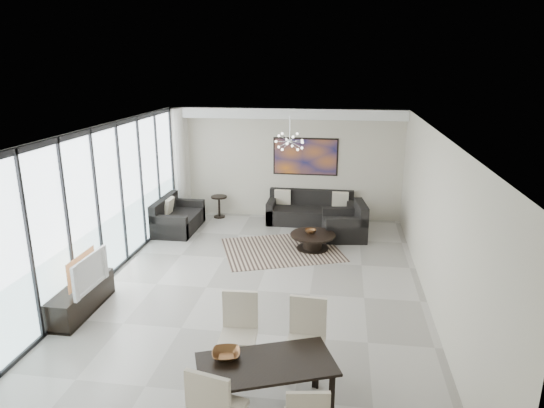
% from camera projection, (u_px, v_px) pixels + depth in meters
% --- Properties ---
extents(room_shell, '(6.00, 9.00, 2.90)m').
position_uv_depth(room_shell, '(283.00, 216.00, 8.35)').
color(room_shell, '#A8A39B').
rests_on(room_shell, ground).
extents(window_wall, '(0.37, 8.95, 2.90)m').
position_uv_depth(window_wall, '(102.00, 207.00, 8.80)').
color(window_wall, white).
rests_on(window_wall, floor).
extents(soffit, '(5.98, 0.40, 0.26)m').
position_uv_depth(soffit, '(286.00, 113.00, 12.13)').
color(soffit, white).
rests_on(soffit, room_shell).
extents(painting, '(1.68, 0.04, 0.98)m').
position_uv_depth(painting, '(305.00, 157.00, 12.54)').
color(painting, '#C5641B').
rests_on(painting, room_shell).
extents(chandelier, '(0.66, 0.66, 0.71)m').
position_uv_depth(chandelier, '(290.00, 141.00, 10.49)').
color(chandelier, silver).
rests_on(chandelier, room_shell).
extents(rug, '(3.00, 2.66, 0.01)m').
position_uv_depth(rug, '(282.00, 250.00, 10.74)').
color(rug, black).
rests_on(rug, floor).
extents(coffee_table, '(1.00, 1.00, 0.35)m').
position_uv_depth(coffee_table, '(313.00, 241.00, 10.75)').
color(coffee_table, black).
rests_on(coffee_table, floor).
extents(bowl_coffee, '(0.26, 0.26, 0.08)m').
position_uv_depth(bowl_coffee, '(310.00, 231.00, 10.77)').
color(bowl_coffee, brown).
rests_on(bowl_coffee, coffee_table).
extents(sofa_main, '(2.20, 0.90, 0.80)m').
position_uv_depth(sofa_main, '(310.00, 212.00, 12.52)').
color(sofa_main, black).
rests_on(sofa_main, floor).
extents(loveseat, '(0.90, 1.60, 0.80)m').
position_uv_depth(loveseat, '(177.00, 219.00, 11.97)').
color(loveseat, black).
rests_on(loveseat, floor).
extents(armchair, '(1.09, 1.13, 0.85)m').
position_uv_depth(armchair, '(346.00, 226.00, 11.43)').
color(armchair, black).
rests_on(armchair, floor).
extents(side_table, '(0.43, 0.43, 0.59)m').
position_uv_depth(side_table, '(219.00, 203.00, 12.90)').
color(side_table, black).
rests_on(side_table, floor).
extents(tv_console, '(0.43, 1.51, 0.47)m').
position_uv_depth(tv_console, '(81.00, 298.00, 8.04)').
color(tv_console, black).
rests_on(tv_console, floor).
extents(television, '(0.16, 1.00, 0.57)m').
position_uv_depth(television, '(85.00, 272.00, 7.79)').
color(television, gray).
rests_on(television, tv_console).
extents(dining_table, '(1.77, 1.31, 0.66)m').
position_uv_depth(dining_table, '(266.00, 370.00, 5.63)').
color(dining_table, black).
rests_on(dining_table, floor).
extents(dining_chair_sw, '(0.59, 0.59, 1.07)m').
position_uv_depth(dining_chair_sw, '(214.00, 406.00, 4.96)').
color(dining_chair_sw, beige).
rests_on(dining_chair_sw, floor).
extents(dining_chair_nw, '(0.51, 0.51, 1.05)m').
position_uv_depth(dining_chair_nw, '(239.00, 325.00, 6.52)').
color(dining_chair_nw, beige).
rests_on(dining_chair_nw, floor).
extents(dining_chair_ne, '(0.52, 0.52, 1.06)m').
position_uv_depth(dining_chair_ne, '(307.00, 332.00, 6.34)').
color(dining_chair_ne, beige).
rests_on(dining_chair_ne, floor).
extents(bowl_dining, '(0.39, 0.39, 0.08)m').
position_uv_depth(bowl_dining, '(226.00, 354.00, 5.70)').
color(bowl_dining, brown).
rests_on(bowl_dining, dining_table).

